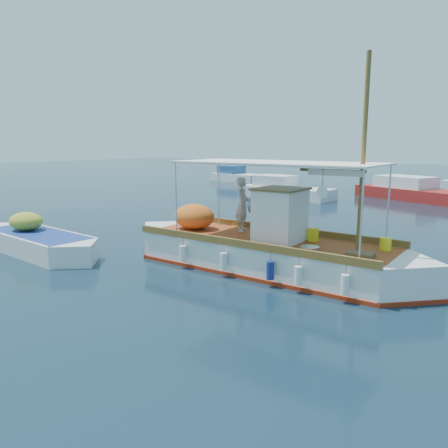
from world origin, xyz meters
The scene contains 6 objects.
ground centered at (0.00, 0.00, 0.00)m, with size 160.00×160.00×0.00m, color black.
fishing_caique centered at (0.72, 0.43, 0.56)m, with size 10.46×2.99×6.38m.
dinghy centered at (-6.96, -2.46, 0.33)m, with size 6.50×2.18×1.59m.
bg_boat_nw centered at (-7.14, 17.01, 0.49)m, with size 6.96×3.08×1.80m.
bg_boat_n centered at (1.04, 21.22, 0.49)m, with size 9.79×6.33×1.80m.
bg_boat_far_w centered at (-17.91, 26.85, 0.49)m, with size 6.26×3.44×1.80m.
Camera 1 is at (7.39, -11.11, 3.86)m, focal length 35.00 mm.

